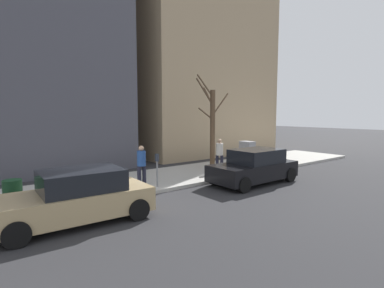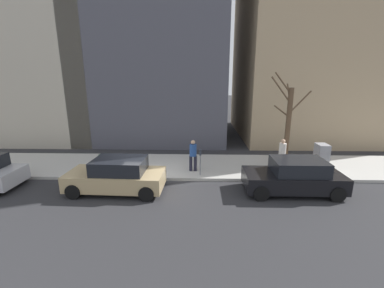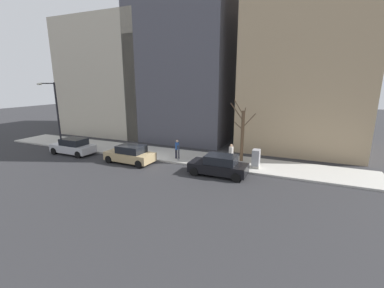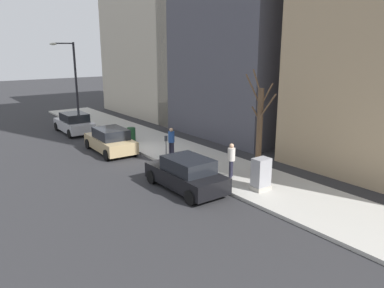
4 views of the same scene
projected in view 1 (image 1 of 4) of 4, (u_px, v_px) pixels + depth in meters
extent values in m
plane|color=#2B2B2D|center=(94.00, 206.00, 10.09)|extent=(120.00, 120.00, 0.00)
cube|color=#B2AFA8|center=(75.00, 192.00, 11.64)|extent=(4.00, 36.00, 0.15)
cube|color=black|center=(253.00, 171.00, 13.35)|extent=(1.81, 4.20, 0.70)
cube|color=black|center=(257.00, 156.00, 13.40)|extent=(1.60, 2.20, 0.60)
cylinder|color=black|center=(244.00, 185.00, 11.75)|extent=(0.22, 0.64, 0.64)
cylinder|color=black|center=(215.00, 178.00, 13.09)|extent=(0.22, 0.64, 0.64)
cylinder|color=black|center=(290.00, 175.00, 13.65)|extent=(0.22, 0.64, 0.64)
cylinder|color=black|center=(260.00, 169.00, 14.99)|extent=(0.22, 0.64, 0.64)
cube|color=tan|center=(75.00, 203.00, 8.49)|extent=(1.96, 4.27, 0.70)
cube|color=black|center=(82.00, 180.00, 8.54)|extent=(1.68, 2.26, 0.60)
cylinder|color=black|center=(16.00, 234.00, 6.93)|extent=(0.24, 0.65, 0.64)
cylinder|color=black|center=(9.00, 215.00, 8.30)|extent=(0.24, 0.65, 0.64)
cylinder|color=black|center=(138.00, 209.00, 8.74)|extent=(0.24, 0.65, 0.64)
cylinder|color=black|center=(116.00, 196.00, 10.11)|extent=(0.24, 0.65, 0.64)
cylinder|color=slate|center=(157.00, 174.00, 12.07)|extent=(0.07, 0.07, 1.05)
cube|color=#2D333D|center=(157.00, 158.00, 12.01)|extent=(0.14, 0.10, 0.30)
cube|color=#A8A399|center=(247.00, 165.00, 16.68)|extent=(0.83, 0.61, 0.18)
cube|color=#939399|center=(247.00, 152.00, 16.61)|extent=(0.75, 0.55, 1.25)
cylinder|color=brown|center=(213.00, 129.00, 16.62)|extent=(0.28, 0.28, 4.24)
cylinder|color=brown|center=(206.00, 114.00, 16.41)|extent=(0.31, 0.84, 0.69)
cylinder|color=brown|center=(205.00, 86.00, 16.25)|extent=(0.37, 0.92, 1.23)
cylinder|color=brown|center=(208.00, 97.00, 16.73)|extent=(0.82, 0.09, 1.08)
cylinder|color=brown|center=(220.00, 104.00, 16.73)|extent=(0.21, 1.07, 1.27)
cylinder|color=brown|center=(205.00, 92.00, 16.11)|extent=(0.15, 1.15, 1.45)
cylinder|color=#14381E|center=(13.00, 194.00, 9.36)|extent=(0.56, 0.56, 0.90)
cylinder|color=#1E1E2D|center=(217.00, 163.00, 15.50)|extent=(0.16, 0.16, 0.82)
cylinder|color=#1E1E2D|center=(222.00, 163.00, 15.45)|extent=(0.16, 0.16, 0.82)
cylinder|color=silver|center=(220.00, 149.00, 15.40)|extent=(0.36, 0.36, 0.62)
sphere|color=tan|center=(220.00, 141.00, 15.36)|extent=(0.22, 0.22, 0.22)
cylinder|color=#1E1E2D|center=(139.00, 176.00, 12.25)|extent=(0.16, 0.16, 0.82)
cylinder|color=#1E1E2D|center=(144.00, 175.00, 12.41)|extent=(0.16, 0.16, 0.82)
cylinder|color=#23478C|center=(141.00, 158.00, 12.26)|extent=(0.36, 0.36, 0.62)
sphere|color=tan|center=(141.00, 148.00, 12.21)|extent=(0.22, 0.22, 0.22)
cube|color=#4C4C56|center=(7.00, 34.00, 17.37)|extent=(10.94, 10.94, 15.44)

